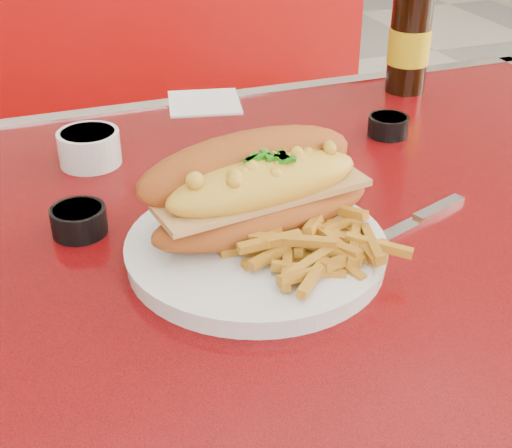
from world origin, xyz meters
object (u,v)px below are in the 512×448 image
object	(u,v)px
fork	(288,211)
beer_bottle	(411,31)
diner_table	(283,335)
sauce_cup_right	(388,125)
sauce_cup_left	(79,219)
dinner_plate	(256,249)
booth_bench_far	(153,235)
knife	(412,223)
gravy_ramekin	(89,147)
mac_hoagie	(258,187)

from	to	relation	value
fork	beer_bottle	bearing A→B (deg)	-44.82
diner_table	sauce_cup_right	size ratio (longest dim) A/B	17.11
sauce_cup_left	dinner_plate	bearing A→B (deg)	-34.82
fork	sauce_cup_right	world-z (taller)	sauce_cup_right
sauce_cup_right	sauce_cup_left	bearing A→B (deg)	-164.98
booth_bench_far	fork	bearing A→B (deg)	-90.15
sauce_cup_right	knife	xyz separation A→B (m)	(-0.10, -0.23, -0.01)
gravy_ramekin	mac_hoagie	bearing A→B (deg)	-61.79
dinner_plate	fork	bearing A→B (deg)	41.63
sauce_cup_right	fork	bearing A→B (deg)	-141.15
booth_bench_far	fork	distance (m)	0.96
dinner_plate	mac_hoagie	world-z (taller)	mac_hoagie
diner_table	mac_hoagie	bearing A→B (deg)	-146.41
sauce_cup_right	beer_bottle	world-z (taller)	beer_bottle
beer_bottle	knife	bearing A→B (deg)	-119.23
diner_table	sauce_cup_right	bearing A→B (deg)	37.64
diner_table	fork	distance (m)	0.18
gravy_ramekin	sauce_cup_right	xyz separation A→B (m)	(0.40, -0.05, -0.01)
diner_table	sauce_cup_right	distance (m)	0.33
dinner_plate	knife	bearing A→B (deg)	1.01
fork	gravy_ramekin	distance (m)	0.29
mac_hoagie	beer_bottle	xyz separation A→B (m)	(0.38, 0.35, 0.03)
fork	mac_hoagie	bearing A→B (deg)	116.17
booth_bench_far	fork	xyz separation A→B (m)	(-0.00, -0.82, 0.50)
sauce_cup_left	beer_bottle	size ratio (longest dim) A/B	0.30
diner_table	gravy_ramekin	distance (m)	0.34
dinner_plate	knife	world-z (taller)	dinner_plate
diner_table	sauce_cup_left	size ratio (longest dim) A/B	15.75
gravy_ramekin	sauce_cup_left	size ratio (longest dim) A/B	1.17
gravy_ramekin	sauce_cup_left	distance (m)	0.17
beer_bottle	gravy_ramekin	bearing A→B (deg)	-169.14
diner_table	beer_bottle	world-z (taller)	beer_bottle
mac_hoagie	sauce_cup_right	world-z (taller)	mac_hoagie
sauce_cup_left	sauce_cup_right	world-z (taller)	sauce_cup_left
dinner_plate	sauce_cup_left	xyz separation A→B (m)	(-0.16, 0.11, 0.01)
gravy_ramekin	sauce_cup_right	bearing A→B (deg)	-7.28
diner_table	dinner_plate	world-z (taller)	dinner_plate
mac_hoagie	sauce_cup_right	distance (m)	0.34
dinner_plate	sauce_cup_left	distance (m)	0.20
sauce_cup_left	knife	world-z (taller)	sauce_cup_left
fork	gravy_ramekin	bearing A→B (deg)	38.10
diner_table	beer_bottle	xyz separation A→B (m)	(0.34, 0.32, 0.26)
sauce_cup_left	mac_hoagie	bearing A→B (deg)	-25.59
knife	beer_bottle	bearing A→B (deg)	40.95
mac_hoagie	gravy_ramekin	size ratio (longest dim) A/B	2.84
mac_hoagie	fork	bearing A→B (deg)	16.82
diner_table	mac_hoagie	xyz separation A→B (m)	(-0.04, -0.03, 0.23)
sauce_cup_left	sauce_cup_right	xyz separation A→B (m)	(0.44, 0.12, -0.00)
knife	dinner_plate	bearing A→B (deg)	161.20
sauce_cup_right	beer_bottle	bearing A→B (deg)	52.69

